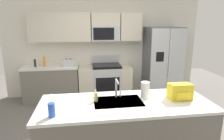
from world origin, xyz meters
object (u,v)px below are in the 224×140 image
Objects in this scene: sink_faucet at (117,87)px; drink_cup_blue at (52,110)px; pepper_mill at (35,63)px; backpack at (180,91)px; paper_towel_roll at (145,90)px; soap_dispenser at (96,97)px; range_oven at (105,81)px; toaster at (69,63)px; bottle_orange at (44,62)px; refrigerator at (162,62)px.

sink_faucet is 0.97× the size of drink_cup_blue.
pepper_mill is 0.58× the size of backpack.
drink_cup_blue reaches higher than paper_towel_roll.
paper_towel_roll is at bearing 2.71° from soap_dispenser.
pepper_mill is (-1.74, -0.00, 0.55)m from range_oven.
sink_faucet is (-0.07, -2.28, 0.62)m from range_oven.
drink_cup_blue is at bearing -90.10° from toaster.
bottle_orange is 2.64m from soap_dispenser.
pepper_mill is at bearing 178.78° from refrigerator.
range_oven is at bearing 108.63° from backpack.
paper_towel_roll is at bearing -117.86° from refrigerator.
bottle_orange is 2.71m from sink_faucet.
drink_cup_blue is (-0.00, -2.70, -0.00)m from toaster.
range_oven is 2.95m from drink_cup_blue.
paper_towel_roll is at bearing -8.21° from sink_faucet.
refrigerator reaches higher than sink_faucet.
refrigerator is 3.64m from drink_cup_blue.
refrigerator is 6.61× the size of toaster.
refrigerator is 6.38× the size of drink_cup_blue.
refrigerator reaches higher than backpack.
drink_cup_blue is at bearing -170.42° from backpack.
backpack is (2.56, -2.45, 0.02)m from pepper_mill.
backpack is (0.89, -0.18, -0.05)m from sink_faucet.
paper_towel_roll is at bearing -81.65° from range_oven.
backpack is at bearing -43.72° from pepper_mill.
drink_cup_blue is at bearing -144.94° from soap_dispenser.
pepper_mill is 0.64× the size of drink_cup_blue.
sink_faucet is (1.45, -2.29, 0.05)m from bottle_orange.
refrigerator is 3.05m from bottle_orange.
refrigerator reaches higher than paper_towel_roll.
drink_cup_blue is at bearing -151.11° from sink_faucet.
bottle_orange is at bearing 3.38° from pepper_mill.
drink_cup_blue reaches higher than toaster.
toaster is 1.65× the size of soap_dispenser.
soap_dispenser is (1.13, -2.38, -0.05)m from bottle_orange.
sink_faucet is 0.91m from backpack.
sink_faucet reaches higher than range_oven.
bottle_orange is (-1.51, 0.01, 0.58)m from range_oven.
soap_dispenser is at bearing -60.25° from pepper_mill.
range_oven is 8.00× the size of soap_dispenser.
toaster is at bearing 179.55° from refrigerator.
sink_faucet is at bearing 16.45° from soap_dispenser.
drink_cup_blue reaches higher than range_oven.
toaster is at bearing 118.91° from paper_towel_roll.
paper_towel_roll is (1.26, -2.28, 0.03)m from toaster.
backpack reaches higher than soap_dispenser.
drink_cup_blue reaches higher than bottle_orange.
pepper_mill is at bearing 119.75° from soap_dispenser.
bottle_orange reaches higher than toaster.
bottle_orange is at bearing 179.60° from range_oven.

